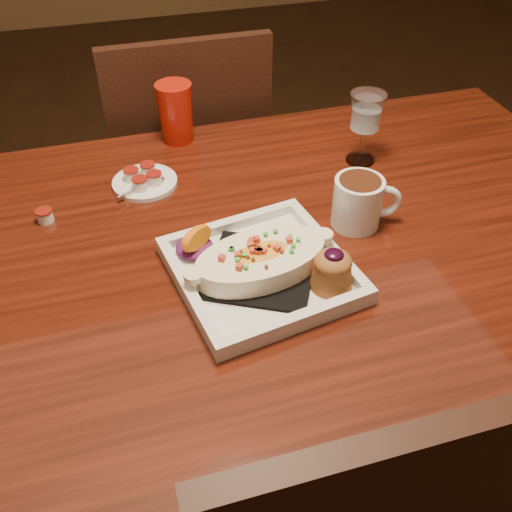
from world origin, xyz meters
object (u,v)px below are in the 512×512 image
object	(u,v)px
goblet	(366,116)
table	(248,285)
plate	(267,265)
coffee_mug	(359,200)
chair_far	(189,174)
saucer	(144,181)
red_tumbler	(176,113)

from	to	relation	value
goblet	table	bearing A→B (deg)	-146.44
table	goblet	bearing A→B (deg)	33.56
plate	coffee_mug	world-z (taller)	coffee_mug
goblet	coffee_mug	bearing A→B (deg)	-115.80
chair_far	coffee_mug	xyz separation A→B (m)	(0.21, -0.62, 0.29)
saucer	red_tumbler	xyz separation A→B (m)	(0.10, 0.16, 0.05)
chair_far	goblet	distance (m)	0.63
saucer	red_tumbler	world-z (taller)	red_tumbler
table	coffee_mug	size ratio (longest dim) A/B	12.01
table	saucer	xyz separation A→B (m)	(-0.15, 0.24, 0.11)
plate	red_tumbler	bearing A→B (deg)	87.44
table	coffee_mug	xyz separation A→B (m)	(0.21, 0.01, 0.15)
coffee_mug	goblet	distance (m)	0.23
plate	saucer	world-z (taller)	plate
plate	chair_far	bearing A→B (deg)	81.27
plate	red_tumbler	size ratio (longest dim) A/B	2.38
chair_far	coffee_mug	distance (m)	0.72
plate	red_tumbler	distance (m)	0.49
table	plate	bearing A→B (deg)	-84.32
chair_far	coffee_mug	size ratio (longest dim) A/B	7.45
plate	saucer	xyz separation A→B (m)	(-0.16, 0.33, -0.02)
chair_far	goblet	xyz separation A→B (m)	(0.31, -0.43, 0.35)
goblet	red_tumbler	world-z (taller)	goblet
plate	goblet	bearing A→B (deg)	34.98
goblet	red_tumbler	distance (m)	0.41
goblet	saucer	bearing A→B (deg)	175.57
saucer	coffee_mug	bearing A→B (deg)	-32.97
chair_far	saucer	world-z (taller)	chair_far
chair_far	red_tumbler	world-z (taller)	chair_far
coffee_mug	goblet	xyz separation A→B (m)	(0.10, 0.20, 0.05)
coffee_mug	red_tumbler	size ratio (longest dim) A/B	0.95
table	chair_far	bearing A→B (deg)	90.00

